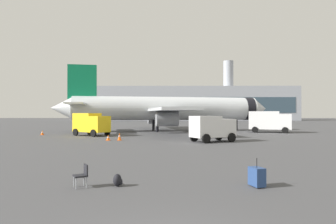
% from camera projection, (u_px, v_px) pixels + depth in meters
% --- Properties ---
extents(airplane_at_gate, '(35.66, 32.34, 10.50)m').
position_uv_depth(airplane_at_gate, '(166.00, 109.00, 48.30)').
color(airplane_at_gate, silver).
rests_on(airplane_at_gate, ground).
extents(service_truck, '(5.21, 4.51, 2.90)m').
position_uv_depth(service_truck, '(91.00, 123.00, 37.89)').
color(service_truck, yellow).
rests_on(service_truck, ground).
extents(fuel_truck, '(6.45, 4.20, 3.20)m').
position_uv_depth(fuel_truck, '(269.00, 121.00, 44.53)').
color(fuel_truck, white).
rests_on(fuel_truck, ground).
extents(cargo_van, '(4.82, 3.92, 2.60)m').
position_uv_depth(cargo_van, '(212.00, 127.00, 29.53)').
color(cargo_van, white).
rests_on(cargo_van, ground).
extents(safety_cone_near, '(0.44, 0.44, 0.83)m').
position_uv_depth(safety_cone_near, '(99.00, 127.00, 53.92)').
color(safety_cone_near, '#F2590C').
rests_on(safety_cone_near, ground).
extents(safety_cone_mid, '(0.44, 0.44, 0.80)m').
position_uv_depth(safety_cone_mid, '(120.00, 137.00, 31.17)').
color(safety_cone_mid, '#F2590C').
rests_on(safety_cone_mid, ground).
extents(safety_cone_far, '(0.44, 0.44, 0.59)m').
position_uv_depth(safety_cone_far, '(108.00, 138.00, 31.14)').
color(safety_cone_far, '#F2590C').
rests_on(safety_cone_far, ground).
extents(safety_cone_outer, '(0.44, 0.44, 0.63)m').
position_uv_depth(safety_cone_outer, '(42.00, 133.00, 39.23)').
color(safety_cone_outer, '#F2590C').
rests_on(safety_cone_outer, ground).
extents(rolling_suitcase, '(0.57, 0.73, 1.10)m').
position_uv_depth(rolling_suitcase, '(257.00, 177.00, 11.30)').
color(rolling_suitcase, navy).
rests_on(rolling_suitcase, ground).
extents(traveller_backpack, '(0.36, 0.40, 0.48)m').
position_uv_depth(traveller_backpack, '(118.00, 180.00, 11.37)').
color(traveller_backpack, black).
rests_on(traveller_backpack, ground).
extents(gate_chair, '(0.65, 0.65, 0.86)m').
position_uv_depth(gate_chair, '(82.00, 174.00, 11.25)').
color(gate_chair, black).
rests_on(gate_chair, ground).
extents(terminal_building, '(95.09, 16.86, 26.72)m').
position_uv_depth(terminal_building, '(188.00, 104.00, 132.96)').
color(terminal_building, '#9EA3AD').
rests_on(terminal_building, ground).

